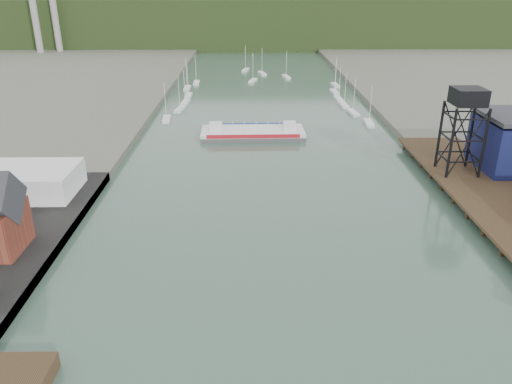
{
  "coord_description": "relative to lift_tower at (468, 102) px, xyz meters",
  "views": [
    {
      "loc": [
        -4.66,
        -30.96,
        36.33
      ],
      "look_at": [
        -3.61,
        44.22,
        4.0
      ],
      "focal_mm": 35.0,
      "sensor_mm": 36.0,
      "label": 1
    }
  ],
  "objects": [
    {
      "name": "distant_hills",
      "position": [
        -38.98,
        243.35,
        -5.27
      ],
      "size": [
        500.0,
        120.0,
        80.0
      ],
      "color": "black",
      "rests_on": "ground"
    },
    {
      "name": "lift_tower",
      "position": [
        0.0,
        0.0,
        0.0
      ],
      "size": [
        6.5,
        6.5,
        16.0
      ],
      "color": "black",
      "rests_on": "east_pier"
    },
    {
      "name": "chain_ferry",
      "position": [
        -38.79,
        30.43,
        -14.6
      ],
      "size": [
        25.53,
        10.84,
        3.65
      ],
      "rotation": [
        0.0,
        0.0,
        0.02
      ],
      "color": "#49494C",
      "rests_on": "ground"
    },
    {
      "name": "marina_sailboats",
      "position": [
        -34.92,
        80.46,
        -15.3
      ],
      "size": [
        57.71,
        92.65,
        0.9
      ],
      "color": "silver",
      "rests_on": "ground"
    },
    {
      "name": "east_pier",
      "position": [
        2.0,
        -13.0,
        -13.75
      ],
      "size": [
        14.0,
        70.0,
        2.45
      ],
      "color": "black",
      "rests_on": "ground"
    },
    {
      "name": "white_shed",
      "position": [
        -79.0,
        -8.0,
        -11.8
      ],
      "size": [
        18.0,
        12.0,
        4.5
      ],
      "primitive_type": "cube",
      "color": "silver",
      "rests_on": "west_quay"
    }
  ]
}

